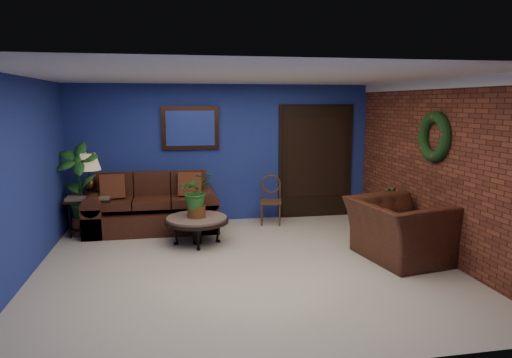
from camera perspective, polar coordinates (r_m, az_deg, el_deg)
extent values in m
plane|color=#C1B4A0|center=(6.25, -1.26, -10.81)|extent=(5.50, 5.50, 0.00)
cube|color=navy|center=(8.39, -4.04, 3.21)|extent=(5.50, 0.04, 2.50)
cube|color=navy|center=(6.13, -27.58, -0.22)|extent=(0.04, 5.00, 2.50)
cube|color=brown|center=(6.92, 21.80, 1.19)|extent=(0.04, 5.00, 2.50)
cube|color=silver|center=(5.87, -1.35, 12.73)|extent=(5.50, 5.00, 0.02)
cube|color=white|center=(6.85, 22.20, 11.00)|extent=(0.03, 5.00, 0.14)
cube|color=#412412|center=(8.26, -8.21, 6.31)|extent=(1.02, 0.06, 0.77)
cube|color=black|center=(8.75, 7.46, 2.10)|extent=(1.44, 0.06, 2.18)
torus|color=black|center=(6.88, 21.38, 4.95)|extent=(0.16, 0.72, 0.72)
cube|color=#462014|center=(8.04, -12.73, -5.04)|extent=(2.20, 0.95, 0.36)
cube|color=#462014|center=(8.31, -12.73, -2.25)|extent=(1.88, 0.26, 0.90)
cube|color=#462014|center=(7.96, -17.34, -2.92)|extent=(0.61, 0.65, 0.14)
cube|color=#462014|center=(7.91, -12.83, -2.80)|extent=(0.61, 0.65, 0.14)
cube|color=#462014|center=(7.91, -8.30, -2.67)|extent=(0.61, 0.65, 0.14)
cube|color=#462014|center=(8.12, -19.40, -4.71)|extent=(0.32, 0.95, 0.50)
cube|color=#462014|center=(8.04, -6.03, -4.35)|extent=(0.32, 0.95, 0.50)
cube|color=#5C2717|center=(7.95, -17.50, -0.93)|extent=(0.40, 0.12, 0.40)
cube|color=#5C2717|center=(7.89, -8.26, -0.66)|extent=(0.40, 0.12, 0.40)
cylinder|color=#524D48|center=(7.13, -7.43, -4.93)|extent=(0.93, 0.93, 0.05)
cylinder|color=black|center=(7.14, -7.42, -5.21)|extent=(0.99, 0.99, 0.05)
cylinder|color=black|center=(7.19, -7.39, -6.57)|extent=(0.14, 0.14, 0.37)
cube|color=#524D48|center=(8.10, -20.01, -1.96)|extent=(0.69, 0.69, 0.05)
cube|color=black|center=(8.11, -20.00, -2.24)|extent=(0.73, 0.73, 0.04)
cube|color=black|center=(8.21, -19.80, -5.51)|extent=(0.62, 0.62, 0.03)
cylinder|color=black|center=(7.95, -22.27, -4.68)|extent=(0.03, 0.03, 0.64)
cylinder|color=black|center=(7.85, -18.14, -4.61)|extent=(0.03, 0.03, 0.64)
cylinder|color=black|center=(8.49, -21.49, -3.74)|extent=(0.03, 0.03, 0.64)
cylinder|color=black|center=(8.40, -17.63, -3.66)|extent=(0.03, 0.03, 0.64)
cylinder|color=#412412|center=(8.09, -20.03, -1.62)|extent=(0.24, 0.24, 0.05)
sphere|color=#412412|center=(8.07, -20.08, -0.79)|extent=(0.22, 0.22, 0.22)
cylinder|color=#412412|center=(8.04, -20.15, 0.47)|extent=(0.02, 0.02, 0.28)
cone|color=tan|center=(8.01, -20.23, 1.87)|extent=(0.40, 0.40, 0.28)
cube|color=brown|center=(8.21, 1.88, -2.84)|extent=(0.45, 0.45, 0.04)
torus|color=brown|center=(8.32, 1.92, -0.65)|extent=(0.35, 0.12, 0.35)
cylinder|color=brown|center=(8.11, 0.71, -4.55)|extent=(0.03, 0.03, 0.39)
cylinder|color=brown|center=(8.11, 2.96, -4.58)|extent=(0.03, 0.03, 0.39)
cylinder|color=brown|center=(8.42, 0.82, -4.03)|extent=(0.03, 0.03, 0.39)
cylinder|color=brown|center=(8.41, 2.98, -4.05)|extent=(0.03, 0.03, 0.39)
imported|color=#462014|center=(6.69, 17.49, -6.12)|extent=(1.33, 1.46, 0.84)
cylinder|color=#5C2E17|center=(7.11, -7.45, -4.04)|extent=(0.28, 0.28, 0.18)
imported|color=#1A4B17|center=(7.04, -7.50, -1.50)|extent=(0.58, 0.53, 0.56)
cylinder|color=#5C2E17|center=(7.63, 15.56, -6.58)|extent=(0.26, 0.26, 0.20)
imported|color=#1A4B17|center=(7.53, 15.70, -3.59)|extent=(0.47, 0.42, 0.72)
cylinder|color=brown|center=(8.14, -20.97, -5.50)|extent=(0.34, 0.34, 0.30)
imported|color=#1A4B17|center=(7.98, -21.29, -0.33)|extent=(0.77, 0.61, 1.29)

